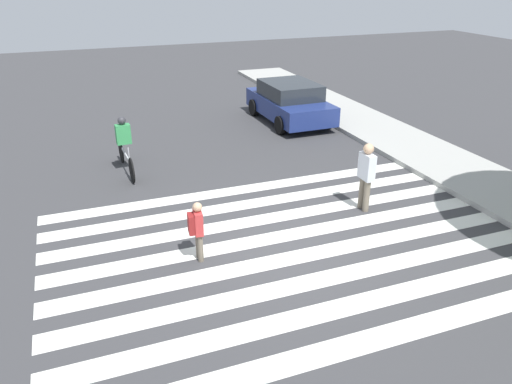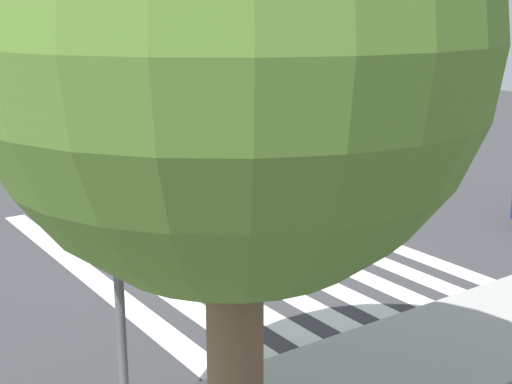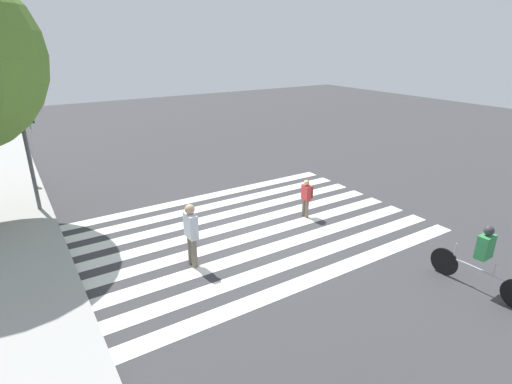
# 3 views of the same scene
# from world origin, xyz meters

# --- Properties ---
(ground_plane) EXTENTS (60.00, 60.00, 0.00)m
(ground_plane) POSITION_xyz_m (0.00, 0.00, 0.00)
(ground_plane) COLOR #38383A
(sidewalk_curb) EXTENTS (36.00, 2.50, 0.14)m
(sidewalk_curb) POSITION_xyz_m (0.00, 6.25, 0.07)
(sidewalk_curb) COLOR #9E9E99
(sidewalk_curb) RESTS_ON ground_plane
(crosswalk_stripes) EXTENTS (6.72, 10.00, 0.01)m
(crosswalk_stripes) POSITION_xyz_m (0.00, 0.00, 0.00)
(crosswalk_stripes) COLOR silver
(crosswalk_stripes) RESTS_ON ground_plane
(traffic_light) EXTENTS (0.60, 0.50, 4.03)m
(traffic_light) POSITION_xyz_m (4.82, 5.21, 2.82)
(traffic_light) COLOR #515456
(traffic_light) RESTS_ON ground_plane
(parking_meter) EXTENTS (0.15, 0.15, 1.32)m
(parking_meter) POSITION_xyz_m (7.55, 5.25, 0.99)
(parking_meter) COLOR #515456
(parking_meter) RESTS_ON ground_plane
(pedestrian_adult_yellow_jacket) EXTENTS (0.47, 0.25, 1.68)m
(pedestrian_adult_yellow_jacket) POSITION_xyz_m (-0.98, 2.41, 0.95)
(pedestrian_adult_yellow_jacket) COLOR #6B6051
(pedestrian_adult_yellow_jacket) RESTS_ON ground_plane
(pedestrian_adult_blue_shirt) EXTENTS (0.36, 0.31, 1.26)m
(pedestrian_adult_blue_shirt) POSITION_xyz_m (-0.18, -1.92, 0.74)
(pedestrian_adult_blue_shirt) COLOR #6B6051
(pedestrian_adult_blue_shirt) RESTS_ON ground_plane
(cyclist_near_curb) EXTENTS (2.34, 0.41, 1.63)m
(cyclist_near_curb) POSITION_xyz_m (-5.48, -2.63, 0.87)
(cyclist_near_curb) COLOR black
(cyclist_near_curb) RESTS_ON ground_plane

